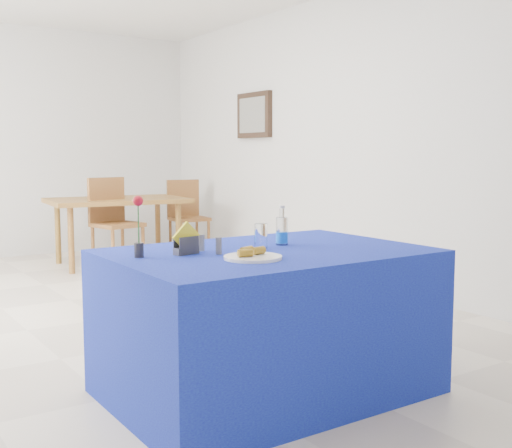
{
  "coord_description": "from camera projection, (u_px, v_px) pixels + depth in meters",
  "views": [
    {
      "loc": [
        -1.69,
        -4.62,
        1.25
      ],
      "look_at": [
        0.01,
        -2.09,
        0.92
      ],
      "focal_mm": 45.0,
      "sensor_mm": 36.0,
      "label": 1
    }
  ],
  "objects": [
    {
      "name": "floor",
      "position": [
        102.0,
        319.0,
        4.89
      ],
      "size": [
        7.0,
        7.0,
        0.0
      ],
      "primitive_type": "plane",
      "color": "beige",
      "rests_on": "ground"
    },
    {
      "name": "picture_art",
      "position": [
        252.0,
        115.0,
        7.38
      ],
      "size": [
        0.02,
        0.52,
        0.4
      ],
      "primitive_type": "cube",
      "color": "#998C66",
      "rests_on": "room_shell"
    },
    {
      "name": "plate",
      "position": [
        253.0,
        257.0,
        3.03
      ],
      "size": [
        0.28,
        0.28,
        0.01
      ],
      "primitive_type": "cylinder",
      "color": "white",
      "rests_on": "blue_table"
    },
    {
      "name": "rose_vase",
      "position": [
        139.0,
        228.0,
        3.06
      ],
      "size": [
        0.05,
        0.05,
        0.3
      ],
      "color": "#242328",
      "rests_on": "blue_table"
    },
    {
      "name": "picture_frame",
      "position": [
        254.0,
        115.0,
        7.39
      ],
      "size": [
        0.06,
        0.64,
        0.52
      ],
      "primitive_type": "cube",
      "color": "black",
      "rests_on": "room_shell"
    },
    {
      "name": "napkin_holder",
      "position": [
        186.0,
        244.0,
        3.17
      ],
      "size": [
        0.15,
        0.08,
        0.16
      ],
      "color": "#3B3B40",
      "rests_on": "blue_table"
    },
    {
      "name": "salt_shaker",
      "position": [
        201.0,
        243.0,
        3.28
      ],
      "size": [
        0.03,
        0.03,
        0.08
      ],
      "primitive_type": "cylinder",
      "color": "slate",
      "rests_on": "blue_table"
    },
    {
      "name": "oak_table",
      "position": [
        117.0,
        205.0,
        7.27
      ],
      "size": [
        1.59,
        1.11,
        0.76
      ],
      "color": "olive",
      "rests_on": "floor"
    },
    {
      "name": "pepper_shaker",
      "position": [
        219.0,
        246.0,
        3.17
      ],
      "size": [
        0.03,
        0.03,
        0.08
      ],
      "primitive_type": "cylinder",
      "color": "#5C5C60",
      "rests_on": "blue_table"
    },
    {
      "name": "water_bottle",
      "position": [
        282.0,
        232.0,
        3.5
      ],
      "size": [
        0.07,
        0.07,
        0.21
      ],
      "color": "silver",
      "rests_on": "blue_table"
    },
    {
      "name": "blue_table",
      "position": [
        268.0,
        322.0,
        3.36
      ],
      "size": [
        1.6,
        1.1,
        0.76
      ],
      "color": "#101393",
      "rests_on": "floor"
    },
    {
      "name": "chair_bg_right",
      "position": [
        186.0,
        212.0,
        7.93
      ],
      "size": [
        0.45,
        0.45,
        0.94
      ],
      "rotation": [
        0.0,
        0.0,
        -0.09
      ],
      "color": "#935D2A",
      "rests_on": "floor"
    },
    {
      "name": "chair_bg_left",
      "position": [
        113.0,
        217.0,
        6.96
      ],
      "size": [
        0.53,
        0.53,
        1.0
      ],
      "rotation": [
        0.0,
        0.0,
        0.21
      ],
      "color": "#935D2A",
      "rests_on": "floor"
    },
    {
      "name": "room_shell",
      "position": [
        96.0,
        86.0,
        4.7
      ],
      "size": [
        7.0,
        7.0,
        7.0
      ],
      "color": "silver",
      "rests_on": "ground"
    },
    {
      "name": "drinking_glass",
      "position": [
        261.0,
        236.0,
        3.38
      ],
      "size": [
        0.07,
        0.07,
        0.13
      ],
      "primitive_type": "cylinder",
      "color": "white",
      "rests_on": "blue_table"
    },
    {
      "name": "banana_pieces",
      "position": [
        250.0,
        251.0,
        3.05
      ],
      "size": [
        0.17,
        0.12,
        0.04
      ],
      "color": "gold",
      "rests_on": "plate"
    }
  ]
}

